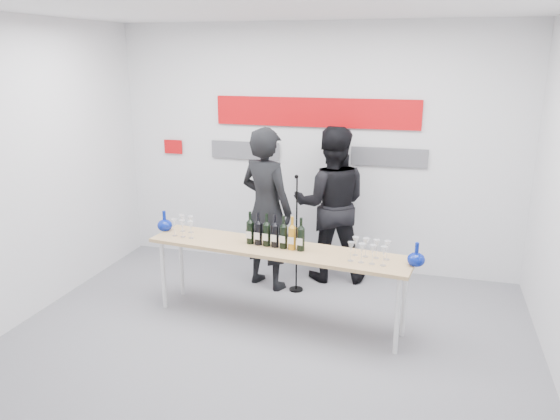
{
  "coord_description": "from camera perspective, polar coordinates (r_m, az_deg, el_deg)",
  "views": [
    {
      "loc": [
        1.38,
        -4.51,
        2.63
      ],
      "look_at": [
        -0.01,
        0.45,
        1.15
      ],
      "focal_mm": 35.0,
      "sensor_mm": 36.0,
      "label": 1
    }
  ],
  "objects": [
    {
      "name": "ground",
      "position": [
        5.4,
        -1.19,
        -13.13
      ],
      "size": [
        5.0,
        5.0,
        0.0
      ],
      "primitive_type": "plane",
      "color": "slate",
      "rests_on": "ground"
    },
    {
      "name": "glasses_left",
      "position": [
        5.8,
        -9.98,
        -1.72
      ],
      "size": [
        0.26,
        0.25,
        0.18
      ],
      "color": "silver",
      "rests_on": "tasting_table"
    },
    {
      "name": "decanter_left",
      "position": [
        5.99,
        -11.98,
        -1.08
      ],
      "size": [
        0.16,
        0.16,
        0.21
      ],
      "primitive_type": null,
      "color": "navy",
      "rests_on": "tasting_table"
    },
    {
      "name": "decanter_right",
      "position": [
        5.05,
        14.07,
        -4.47
      ],
      "size": [
        0.16,
        0.16,
        0.21
      ],
      "primitive_type": null,
      "color": "navy",
      "rests_on": "tasting_table"
    },
    {
      "name": "wine_bottles",
      "position": [
        5.34,
        -0.52,
        -2.2
      ],
      "size": [
        0.62,
        0.15,
        0.33
      ],
      "rotation": [
        0.0,
        0.0,
        -0.12
      ],
      "color": "black",
      "rests_on": "tasting_table"
    },
    {
      "name": "presenter_left",
      "position": [
        6.19,
        -1.43,
        0.13
      ],
      "size": [
        0.8,
        0.67,
        1.86
      ],
      "primitive_type": "imported",
      "rotation": [
        0.0,
        0.0,
        2.75
      ],
      "color": "black",
      "rests_on": "ground"
    },
    {
      "name": "presenter_right",
      "position": [
        6.44,
        5.35,
        0.58
      ],
      "size": [
        1.02,
        0.86,
        1.84
      ],
      "primitive_type": "imported",
      "rotation": [
        0.0,
        0.0,
        3.34
      ],
      "color": "black",
      "rests_on": "ground"
    },
    {
      "name": "mic_stand",
      "position": [
        6.21,
        1.71,
        -4.86
      ],
      "size": [
        0.16,
        0.16,
        1.37
      ],
      "rotation": [
        0.0,
        0.0,
        -0.44
      ],
      "color": "black",
      "rests_on": "ground"
    },
    {
      "name": "back_wall",
      "position": [
        6.75,
        3.69,
        6.36
      ],
      "size": [
        5.0,
        0.04,
        3.0
      ],
      "primitive_type": "cube",
      "color": "silver",
      "rests_on": "ground"
    },
    {
      "name": "signage",
      "position": [
        6.68,
        3.21,
        8.93
      ],
      "size": [
        3.38,
        0.02,
        0.79
      ],
      "color": "#BE080C",
      "rests_on": "back_wall"
    },
    {
      "name": "tasting_table",
      "position": [
        5.39,
        -0.29,
        -4.53
      ],
      "size": [
        2.69,
        0.84,
        0.79
      ],
      "rotation": [
        0.0,
        0.0,
        -0.12
      ],
      "color": "tan",
      "rests_on": "ground"
    },
    {
      "name": "glasses_right",
      "position": [
        5.08,
        9.29,
        -4.24
      ],
      "size": [
        0.38,
        0.26,
        0.18
      ],
      "color": "silver",
      "rests_on": "tasting_table"
    }
  ]
}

